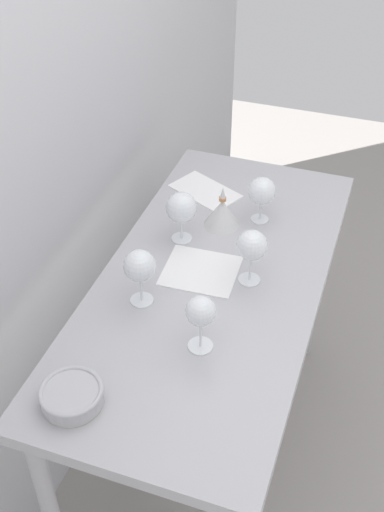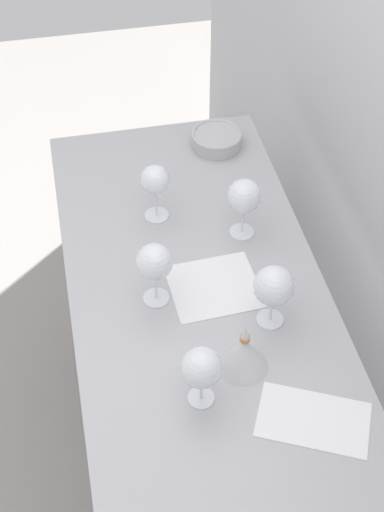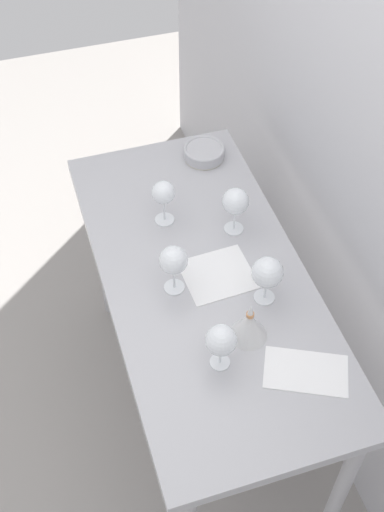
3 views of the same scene
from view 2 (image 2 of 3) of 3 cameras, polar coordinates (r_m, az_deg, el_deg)
ground_plane at (r=2.60m, az=0.42°, el=-15.64°), size 6.00×6.00×0.00m
steel_counter at (r=1.94m, az=0.37°, el=-4.40°), size 1.40×0.65×0.90m
wine_glass_near_left at (r=1.96m, az=-2.91°, el=5.89°), size 0.08×0.08×0.17m
wine_glass_near_right at (r=1.56m, az=0.75°, el=-8.87°), size 0.09×0.09×0.16m
wine_glass_far_right at (r=1.70m, az=6.44°, el=-2.45°), size 0.10×0.10×0.17m
wine_glass_far_left at (r=1.91m, az=4.12°, el=4.63°), size 0.09×0.09×0.18m
wine_glass_near_center at (r=1.73m, az=-2.97°, el=-0.57°), size 0.09×0.09×0.18m
tasting_sheet_upper at (r=1.64m, az=9.51°, el=-12.56°), size 0.23×0.28×0.00m
tasting_sheet_lower at (r=1.85m, az=1.76°, el=-2.42°), size 0.21×0.23×0.00m
tasting_bowl at (r=2.27m, az=1.94°, el=9.19°), size 0.16×0.16×0.05m
decanter_funnel at (r=1.67m, az=4.08°, el=-7.59°), size 0.12×0.12×0.15m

